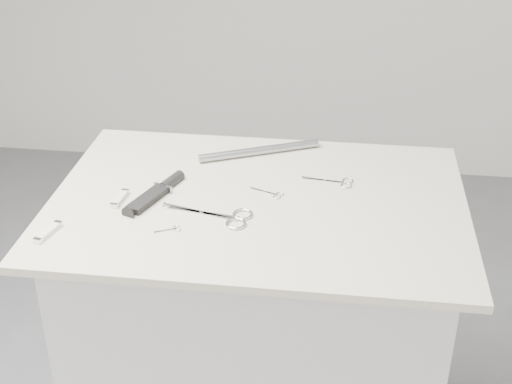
# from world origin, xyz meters

# --- Properties ---
(plinth) EXTENTS (0.90, 0.60, 0.90)m
(plinth) POSITION_xyz_m (0.00, 0.00, 0.45)
(plinth) COLOR silver
(plinth) RESTS_ON ground
(display_board) EXTENTS (1.00, 0.70, 0.02)m
(display_board) POSITION_xyz_m (0.00, 0.00, 0.91)
(display_board) COLOR beige
(display_board) RESTS_ON plinth
(large_shears) EXTENTS (0.21, 0.10, 0.01)m
(large_shears) POSITION_xyz_m (-0.06, -0.09, 0.92)
(large_shears) COLOR silver
(large_shears) RESTS_ON display_board
(embroidery_scissors_a) EXTENTS (0.13, 0.06, 0.00)m
(embroidery_scissors_a) POSITION_xyz_m (0.19, 0.11, 0.92)
(embroidery_scissors_a) COLOR silver
(embroidery_scissors_a) RESTS_ON display_board
(embroidery_scissors_b) EXTENTS (0.09, 0.05, 0.00)m
(embroidery_scissors_b) POSITION_xyz_m (0.03, 0.03, 0.92)
(embroidery_scissors_b) COLOR silver
(embroidery_scissors_b) RESTS_ON display_board
(tiny_scissors) EXTENTS (0.06, 0.04, 0.00)m
(tiny_scissors) POSITION_xyz_m (-0.18, -0.16, 0.92)
(tiny_scissors) COLOR silver
(tiny_scissors) RESTS_ON display_board
(sheathed_knife) EXTENTS (0.10, 0.20, 0.03)m
(sheathed_knife) POSITION_xyz_m (-0.24, -0.00, 0.93)
(sheathed_knife) COLOR black
(sheathed_knife) RESTS_ON display_board
(pocket_knife_a) EXTENTS (0.04, 0.09, 0.01)m
(pocket_knife_a) POSITION_xyz_m (-0.44, -0.21, 0.93)
(pocket_knife_a) COLOR silver
(pocket_knife_a) RESTS_ON display_board
(pocket_knife_b) EXTENTS (0.02, 0.08, 0.01)m
(pocket_knife_b) POSITION_xyz_m (-0.33, -0.05, 0.93)
(pocket_knife_b) COLOR silver
(pocket_knife_b) RESTS_ON display_board
(metal_rail) EXTENTS (0.32, 0.16, 0.02)m
(metal_rail) POSITION_xyz_m (-0.03, 0.24, 0.93)
(metal_rail) COLOR gray
(metal_rail) RESTS_ON display_board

